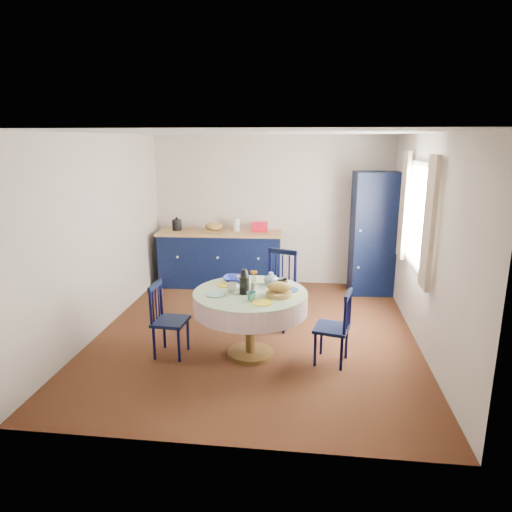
% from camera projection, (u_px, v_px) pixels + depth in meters
% --- Properties ---
extents(floor, '(4.50, 4.50, 0.00)m').
position_uv_depth(floor, '(256.00, 333.00, 5.87)').
color(floor, black).
rests_on(floor, ground).
extents(ceiling, '(4.50, 4.50, 0.00)m').
position_uv_depth(ceiling, '(256.00, 133.00, 5.25)').
color(ceiling, white).
rests_on(ceiling, wall_back).
extents(wall_back, '(4.00, 0.02, 2.50)m').
position_uv_depth(wall_back, '(272.00, 211.00, 7.73)').
color(wall_back, beige).
rests_on(wall_back, floor).
extents(wall_left, '(0.02, 4.50, 2.50)m').
position_uv_depth(wall_left, '(100.00, 235.00, 5.79)').
color(wall_left, beige).
rests_on(wall_left, floor).
extents(wall_right, '(0.02, 4.50, 2.50)m').
position_uv_depth(wall_right, '(425.00, 243.00, 5.34)').
color(wall_right, beige).
rests_on(wall_right, floor).
extents(window, '(0.10, 1.74, 1.45)m').
position_uv_depth(window, '(418.00, 215.00, 5.56)').
color(window, white).
rests_on(window, wall_right).
extents(kitchen_counter, '(2.10, 0.73, 1.17)m').
position_uv_depth(kitchen_counter, '(221.00, 258.00, 7.74)').
color(kitchen_counter, black).
rests_on(kitchen_counter, floor).
extents(pantry_cabinet, '(0.72, 0.55, 1.95)m').
position_uv_depth(pantry_cabinet, '(374.00, 234.00, 7.22)').
color(pantry_cabinet, black).
rests_on(pantry_cabinet, floor).
extents(dining_table, '(1.28, 1.28, 1.05)m').
position_uv_depth(dining_table, '(251.00, 302.00, 5.12)').
color(dining_table, '#573D18').
rests_on(dining_table, floor).
extents(chair_left, '(0.39, 0.40, 0.86)m').
position_uv_depth(chair_left, '(167.00, 319.00, 5.20)').
color(chair_left, black).
rests_on(chair_left, floor).
extents(chair_far, '(0.58, 0.56, 1.02)m').
position_uv_depth(chair_far, '(278.00, 288.00, 6.02)').
color(chair_far, black).
rests_on(chair_far, floor).
extents(chair_right, '(0.44, 0.45, 0.85)m').
position_uv_depth(chair_right, '(335.00, 327.00, 5.00)').
color(chair_right, black).
rests_on(chair_right, floor).
extents(mug_a, '(0.12, 0.12, 0.10)m').
position_uv_depth(mug_a, '(233.00, 287.00, 5.08)').
color(mug_a, silver).
rests_on(mug_a, dining_table).
extents(mug_b, '(0.10, 0.10, 0.10)m').
position_uv_depth(mug_b, '(251.00, 296.00, 4.80)').
color(mug_b, teal).
rests_on(mug_b, dining_table).
extents(mug_c, '(0.11, 0.11, 0.09)m').
position_uv_depth(mug_c, '(283.00, 283.00, 5.27)').
color(mug_c, black).
rests_on(mug_c, dining_table).
extents(mug_d, '(0.09, 0.09, 0.08)m').
position_uv_depth(mug_d, '(240.00, 279.00, 5.39)').
color(mug_d, silver).
rests_on(mug_d, dining_table).
extents(cobalt_bowl, '(0.27, 0.27, 0.07)m').
position_uv_depth(cobalt_bowl, '(235.00, 279.00, 5.43)').
color(cobalt_bowl, navy).
rests_on(cobalt_bowl, dining_table).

